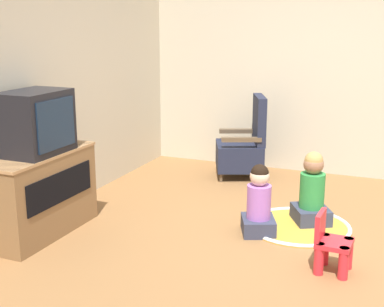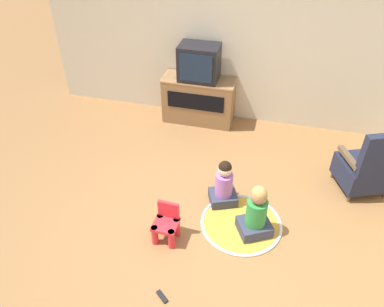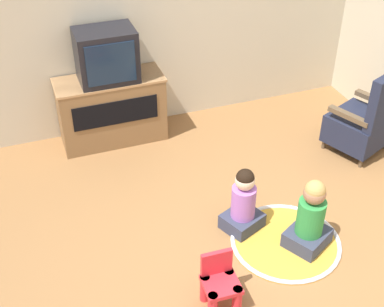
{
  "view_description": "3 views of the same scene",
  "coord_description": "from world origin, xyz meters",
  "px_view_note": "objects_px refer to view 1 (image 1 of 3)",
  "views": [
    {
      "loc": [
        -4.09,
        -0.75,
        1.83
      ],
      "look_at": [
        -0.47,
        0.76,
        0.85
      ],
      "focal_mm": 50.0,
      "sensor_mm": 36.0,
      "label": 1
    },
    {
      "loc": [
        0.67,
        -2.87,
        3.29
      ],
      "look_at": [
        -0.2,
        0.45,
        0.64
      ],
      "focal_mm": 35.0,
      "sensor_mm": 36.0,
      "label": 2
    },
    {
      "loc": [
        -1.38,
        -2.7,
        3.28
      ],
      "look_at": [
        -0.18,
        0.62,
        0.75
      ],
      "focal_mm": 50.0,
      "sensor_mm": 36.0,
      "label": 3
    }
  ],
  "objects_px": {
    "tv_cabinet": "(40,192)",
    "television": "(36,122)",
    "child_watching_left": "(312,193)",
    "child_watching_center": "(259,204)",
    "yellow_kid_chair": "(331,247)",
    "black_armchair": "(244,147)"
  },
  "relations": [
    {
      "from": "tv_cabinet",
      "to": "television",
      "type": "xyz_separation_m",
      "value": [
        0.0,
        -0.01,
        0.62
      ]
    },
    {
      "from": "television",
      "to": "child_watching_left",
      "type": "bearing_deg",
      "value": -61.3
    },
    {
      "from": "tv_cabinet",
      "to": "child_watching_center",
      "type": "xyz_separation_m",
      "value": [
        0.74,
        -1.76,
        -0.11
      ]
    },
    {
      "from": "child_watching_left",
      "to": "television",
      "type": "bearing_deg",
      "value": 90.06
    },
    {
      "from": "yellow_kid_chair",
      "to": "child_watching_center",
      "type": "xyz_separation_m",
      "value": [
        0.5,
        0.7,
        0.08
      ]
    },
    {
      "from": "black_armchair",
      "to": "child_watching_left",
      "type": "height_order",
      "value": "black_armchair"
    },
    {
      "from": "tv_cabinet",
      "to": "black_armchair",
      "type": "distance_m",
      "value": 2.63
    },
    {
      "from": "tv_cabinet",
      "to": "television",
      "type": "bearing_deg",
      "value": -90.0
    },
    {
      "from": "tv_cabinet",
      "to": "television",
      "type": "relative_size",
      "value": 1.9
    },
    {
      "from": "tv_cabinet",
      "to": "black_armchair",
      "type": "xyz_separation_m",
      "value": [
        2.38,
        -1.11,
        -0.01
      ]
    },
    {
      "from": "television",
      "to": "child_watching_center",
      "type": "distance_m",
      "value": 2.03
    },
    {
      "from": "child_watching_center",
      "to": "tv_cabinet",
      "type": "bearing_deg",
      "value": 89.93
    },
    {
      "from": "television",
      "to": "yellow_kid_chair",
      "type": "xyz_separation_m",
      "value": [
        0.24,
        -2.45,
        -0.81
      ]
    },
    {
      "from": "tv_cabinet",
      "to": "black_armchair",
      "type": "bearing_deg",
      "value": -24.87
    },
    {
      "from": "tv_cabinet",
      "to": "black_armchair",
      "type": "height_order",
      "value": "black_armchair"
    },
    {
      "from": "tv_cabinet",
      "to": "yellow_kid_chair",
      "type": "xyz_separation_m",
      "value": [
        0.24,
        -2.46,
        -0.19
      ]
    },
    {
      "from": "black_armchair",
      "to": "yellow_kid_chair",
      "type": "height_order",
      "value": "black_armchair"
    },
    {
      "from": "tv_cabinet",
      "to": "child_watching_left",
      "type": "xyz_separation_m",
      "value": [
        1.16,
        -2.14,
        -0.08
      ]
    },
    {
      "from": "tv_cabinet",
      "to": "child_watching_left",
      "type": "bearing_deg",
      "value": -61.43
    },
    {
      "from": "child_watching_center",
      "to": "television",
      "type": "bearing_deg",
      "value": 90.06
    },
    {
      "from": "black_armchair",
      "to": "child_watching_center",
      "type": "distance_m",
      "value": 1.77
    },
    {
      "from": "black_armchair",
      "to": "child_watching_left",
      "type": "distance_m",
      "value": 1.6
    }
  ]
}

